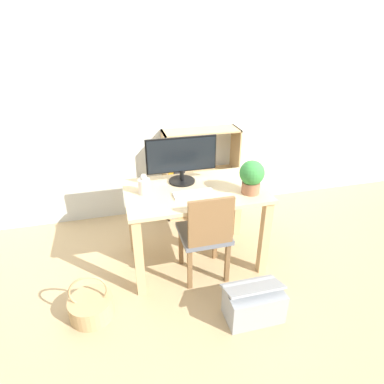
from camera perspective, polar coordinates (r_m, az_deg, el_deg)
The scene contains 11 objects.
ground_plane at distance 3.10m, azimuth 0.48°, elevation -11.75°, with size 10.00×10.00×0.00m, color tan.
wall_back at distance 3.48m, azimuth -4.01°, elevation 16.31°, with size 8.00×0.05×2.60m.
desk at distance 2.77m, azimuth 0.52°, elevation -2.21°, with size 1.18×0.72×0.73m.
monitor at distance 2.76m, azimuth -1.87°, elevation 6.16°, with size 0.61×0.23×0.41m.
keyboard at distance 2.61m, azimuth 0.34°, elevation -0.33°, with size 0.34×0.12×0.02m.
vase at distance 2.64m, azimuth -8.52°, elevation 1.18°, with size 0.10×0.10×0.17m.
potted_plant at distance 2.63m, azimuth 10.57°, elevation 2.82°, with size 0.20×0.20×0.28m.
chair at distance 2.64m, azimuth 2.48°, elevation -7.36°, with size 0.40×0.40×0.83m.
bookshelf at distance 3.61m, azimuth -0.83°, elevation 2.22°, with size 0.83×0.28×0.99m.
basket at distance 2.66m, azimuth -17.49°, elevation -18.79°, with size 0.33×0.33×0.38m.
storage_box at distance 2.55m, azimuth 10.91°, elevation -18.82°, with size 0.43×0.29×0.30m.
Camera 1 is at (-0.64, -2.33, 1.94)m, focal length 30.00 mm.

